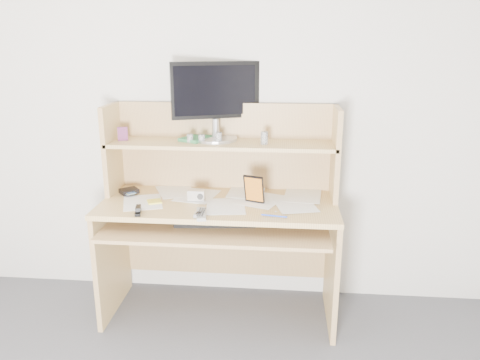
# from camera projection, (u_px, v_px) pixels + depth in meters

# --- Properties ---
(back_wall) EXTENTS (3.60, 0.04, 2.50)m
(back_wall) POSITION_uv_depth(u_px,v_px,m) (225.00, 110.00, 2.94)
(back_wall) COLOR silver
(back_wall) RESTS_ON floor
(desk) EXTENTS (1.40, 0.70, 1.30)m
(desk) POSITION_uv_depth(u_px,v_px,m) (221.00, 206.00, 2.87)
(desk) COLOR tan
(desk) RESTS_ON floor
(paper_clutter) EXTENTS (1.32, 0.54, 0.01)m
(paper_clutter) POSITION_uv_depth(u_px,v_px,m) (219.00, 201.00, 2.78)
(paper_clutter) COLOR white
(paper_clutter) RESTS_ON desk
(keyboard) EXTENTS (0.48, 0.21, 0.03)m
(keyboard) POSITION_uv_depth(u_px,v_px,m) (215.00, 220.00, 2.73)
(keyboard) COLOR black
(keyboard) RESTS_ON desk
(tv_remote) EXTENTS (0.08, 0.18, 0.02)m
(tv_remote) POSITION_uv_depth(u_px,v_px,m) (201.00, 214.00, 2.54)
(tv_remote) COLOR #969691
(tv_remote) RESTS_ON paper_clutter
(flip_phone) EXTENTS (0.05, 0.08, 0.02)m
(flip_phone) POSITION_uv_depth(u_px,v_px,m) (199.00, 213.00, 2.55)
(flip_phone) COLOR #ADADAF
(flip_phone) RESTS_ON paper_clutter
(stapler) EXTENTS (0.06, 0.12, 0.04)m
(stapler) POSITION_uv_depth(u_px,v_px,m) (138.00, 210.00, 2.59)
(stapler) COLOR black
(stapler) RESTS_ON paper_clutter
(wallet) EXTENTS (0.14, 0.13, 0.03)m
(wallet) POSITION_uv_depth(u_px,v_px,m) (129.00, 191.00, 2.92)
(wallet) COLOR black
(wallet) RESTS_ON paper_clutter
(sticky_note_pad) EXTENTS (0.10, 0.10, 0.01)m
(sticky_note_pad) POSITION_uv_depth(u_px,v_px,m) (154.00, 202.00, 2.77)
(sticky_note_pad) COLOR yellow
(sticky_note_pad) RESTS_ON desk
(digital_camera) EXTENTS (0.10, 0.04, 0.06)m
(digital_camera) POSITION_uv_depth(u_px,v_px,m) (196.00, 195.00, 2.78)
(digital_camera) COLOR silver
(digital_camera) RESTS_ON paper_clutter
(game_case) EXTENTS (0.12, 0.05, 0.17)m
(game_case) POSITION_uv_depth(u_px,v_px,m) (254.00, 189.00, 2.72)
(game_case) COLOR black
(game_case) RESTS_ON paper_clutter
(blue_pen) EXTENTS (0.14, 0.03, 0.01)m
(blue_pen) POSITION_uv_depth(u_px,v_px,m) (274.00, 216.00, 2.53)
(blue_pen) COLOR blue
(blue_pen) RESTS_ON paper_clutter
(card_box) EXTENTS (0.06, 0.04, 0.08)m
(card_box) POSITION_uv_depth(u_px,v_px,m) (123.00, 134.00, 2.86)
(card_box) COLOR maroon
(card_box) RESTS_ON desk
(shelf_book) EXTENTS (0.21, 0.24, 0.02)m
(shelf_book) POSITION_uv_depth(u_px,v_px,m) (196.00, 138.00, 2.89)
(shelf_book) COLOR #317B4F
(shelf_book) RESTS_ON desk
(chip_stack_a) EXTENTS (0.04, 0.04, 0.05)m
(chip_stack_a) POSITION_uv_depth(u_px,v_px,m) (190.00, 138.00, 2.81)
(chip_stack_a) COLOR black
(chip_stack_a) RESTS_ON desk
(chip_stack_b) EXTENTS (0.04, 0.04, 0.06)m
(chip_stack_b) POSITION_uv_depth(u_px,v_px,m) (219.00, 138.00, 2.80)
(chip_stack_b) COLOR silver
(chip_stack_b) RESTS_ON desk
(chip_stack_c) EXTENTS (0.05, 0.05, 0.05)m
(chip_stack_c) POSITION_uv_depth(u_px,v_px,m) (202.00, 139.00, 2.80)
(chip_stack_c) COLOR black
(chip_stack_c) RESTS_ON desk
(chip_stack_d) EXTENTS (0.05, 0.05, 0.07)m
(chip_stack_d) POSITION_uv_depth(u_px,v_px,m) (264.00, 138.00, 2.76)
(chip_stack_d) COLOR white
(chip_stack_d) RESTS_ON desk
(monitor) EXTENTS (0.52, 0.28, 0.47)m
(monitor) POSITION_uv_depth(u_px,v_px,m) (216.00, 99.00, 2.84)
(monitor) COLOR #B4B5BA
(monitor) RESTS_ON desk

